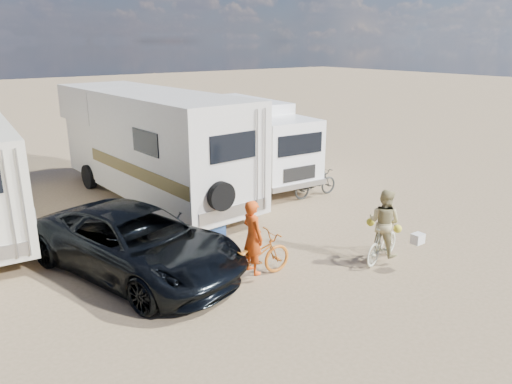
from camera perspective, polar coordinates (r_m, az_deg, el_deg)
ground at (r=11.33m, az=2.84°, el=-9.99°), size 140.00×140.00×0.00m
rv_main at (r=16.63m, az=-12.03°, el=5.15°), size 3.10×9.05×3.63m
box_truck at (r=18.63m, az=-0.68°, el=5.83°), size 2.85×6.39×3.01m
dark_suv at (r=11.58m, az=-13.72°, el=-5.70°), size 3.90×5.97×1.53m
bike_man at (r=11.05m, az=-0.38°, el=-7.67°), size 2.03×0.77×1.05m
bike_woman at (r=12.38m, az=14.50°, el=-5.75°), size 1.61×0.79×0.93m
rider_man at (r=10.92m, az=-0.39°, el=-6.13°), size 0.43×0.63×1.70m
rider_woman at (r=12.25m, az=14.62°, el=-4.21°), size 0.79×0.92×1.64m
bike_parked at (r=17.02m, az=6.91°, el=1.03°), size 1.84×0.69×0.95m
cooler at (r=13.68m, az=-4.89°, el=-4.11°), size 0.61×0.48×0.44m
crate at (r=15.67m, az=0.56°, el=-1.34°), size 0.62×0.62×0.39m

